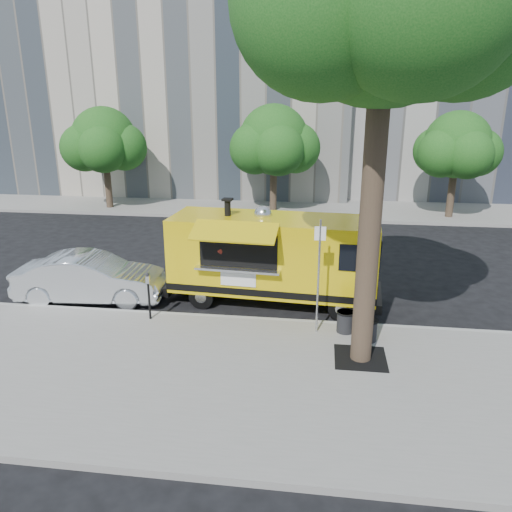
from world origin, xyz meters
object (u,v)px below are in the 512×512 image
(trash_bin_left, at_px, (345,321))
(trash_bin_right, at_px, (368,329))
(food_truck, at_px, (272,256))
(far_tree_c, at_px, (457,145))
(sign_post, at_px, (319,270))
(sedan, at_px, (91,278))
(parking_meter, at_px, (149,291))
(far_tree_a, at_px, (104,140))
(far_tree_b, at_px, (274,140))

(trash_bin_left, distance_m, trash_bin_right, 0.68)
(food_truck, height_order, trash_bin_left, food_truck)
(far_tree_c, height_order, food_truck, far_tree_c)
(trash_bin_left, bearing_deg, sign_post, -172.25)
(food_truck, distance_m, trash_bin_left, 3.09)
(sedan, bearing_deg, far_tree_c, -51.82)
(sign_post, relative_size, parking_meter, 2.25)
(food_truck, bearing_deg, far_tree_a, 135.23)
(far_tree_c, xyz_separation_m, sedan, (-13.30, -12.40, -2.98))
(sign_post, bearing_deg, trash_bin_right, -13.30)
(far_tree_c, relative_size, sign_post, 1.74)
(far_tree_c, xyz_separation_m, trash_bin_left, (-5.71, -13.85, -3.26))
(far_tree_b, relative_size, sign_post, 1.83)
(sign_post, distance_m, trash_bin_left, 1.58)
(far_tree_b, distance_m, sedan, 13.76)
(sign_post, bearing_deg, far_tree_c, 65.19)
(far_tree_c, distance_m, trash_bin_right, 15.51)
(far_tree_c, distance_m, sign_post, 15.48)
(trash_bin_right, bearing_deg, food_truck, 137.61)
(far_tree_c, height_order, trash_bin_left, far_tree_c)
(sedan, bearing_deg, far_tree_a, 16.10)
(parking_meter, relative_size, trash_bin_left, 2.35)
(trash_bin_right, bearing_deg, far_tree_a, 132.21)
(sign_post, bearing_deg, trash_bin_left, 7.75)
(far_tree_a, xyz_separation_m, sedan, (4.70, -12.30, -3.04))
(food_truck, bearing_deg, sedan, -169.75)
(far_tree_c, height_order, trash_bin_right, far_tree_c)
(parking_meter, bearing_deg, trash_bin_right, -4.94)
(sedan, bearing_deg, trash_bin_left, -105.63)
(far_tree_a, relative_size, far_tree_b, 0.97)
(far_tree_c, xyz_separation_m, sign_post, (-6.45, -13.95, -1.87))
(far_tree_b, height_order, sign_post, far_tree_b)
(far_tree_a, bearing_deg, sign_post, -50.17)
(parking_meter, bearing_deg, far_tree_b, 81.90)
(sign_post, relative_size, food_truck, 0.46)
(far_tree_b, relative_size, food_truck, 0.85)
(trash_bin_right, bearing_deg, parking_meter, 175.06)
(far_tree_a, height_order, far_tree_c, far_tree_a)
(far_tree_a, distance_m, sign_post, 18.14)
(far_tree_a, bearing_deg, trash_bin_left, -48.21)
(sign_post, relative_size, sedan, 0.67)
(sign_post, xyz_separation_m, sedan, (-6.85, 1.55, -1.12))
(food_truck, xyz_separation_m, trash_bin_right, (2.66, -2.43, -1.02))
(far_tree_b, distance_m, food_truck, 12.41)
(far_tree_a, height_order, parking_meter, far_tree_a)
(trash_bin_left, relative_size, trash_bin_right, 1.01)
(trash_bin_left, bearing_deg, far_tree_b, 103.08)
(parking_meter, xyz_separation_m, trash_bin_left, (5.29, -0.10, -0.53))
(far_tree_b, relative_size, sedan, 1.24)
(far_tree_a, relative_size, food_truck, 0.83)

